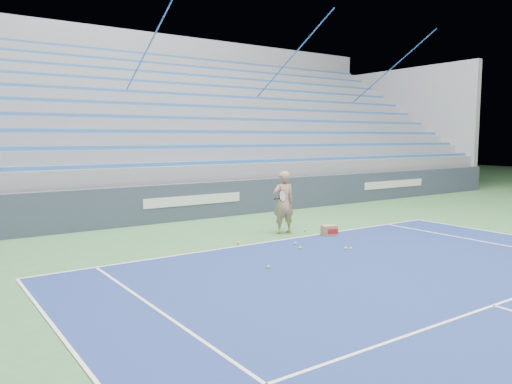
{
  "coord_description": "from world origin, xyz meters",
  "views": [
    {
      "loc": [
        -6.89,
        2.58,
        2.46
      ],
      "look_at": [
        -0.08,
        12.38,
        1.15
      ],
      "focal_mm": 35.0,
      "sensor_mm": 36.0,
      "label": 1
    }
  ],
  "objects": [
    {
      "name": "sponsor_barrier",
      "position": [
        0.0,
        15.88,
        0.55
      ],
      "size": [
        30.0,
        0.32,
        1.1
      ],
      "color": "#353D50",
      "rests_on": "ground"
    },
    {
      "name": "bleachers",
      "position": [
        0.0,
        21.6,
        2.36
      ],
      "size": [
        31.0,
        9.15,
        7.3
      ],
      "color": "gray",
      "rests_on": "ground"
    },
    {
      "name": "tennis_player",
      "position": [
        0.9,
        12.56,
        0.8
      ],
      "size": [
        0.92,
        0.85,
        1.6
      ],
      "color": "tan",
      "rests_on": "ground"
    },
    {
      "name": "ball_box",
      "position": [
        1.65,
        11.65,
        0.13
      ],
      "size": [
        0.42,
        0.37,
        0.27
      ],
      "color": "#A0734D",
      "rests_on": "ground"
    },
    {
      "name": "tennis_ball_0",
      "position": [
        2.17,
        12.33,
        0.03
      ],
      "size": [
        0.07,
        0.07,
        0.07
      ],
      "primitive_type": "sphere",
      "color": "#B0E22E",
      "rests_on": "ground"
    },
    {
      "name": "tennis_ball_1",
      "position": [
        -0.77,
        12.11,
        0.03
      ],
      "size": [
        0.07,
        0.07,
        0.07
      ],
      "primitive_type": "sphere",
      "color": "#B0E22E",
      "rests_on": "ground"
    },
    {
      "name": "tennis_ball_2",
      "position": [
        -1.47,
        9.97,
        0.03
      ],
      "size": [
        0.07,
        0.07,
        0.07
      ],
      "primitive_type": "sphere",
      "color": "#B0E22E",
      "rests_on": "ground"
    },
    {
      "name": "tennis_ball_3",
      "position": [
        0.07,
        10.88,
        0.03
      ],
      "size": [
        0.07,
        0.07,
        0.07
      ],
      "primitive_type": "sphere",
      "color": "#B0E22E",
      "rests_on": "ground"
    },
    {
      "name": "tennis_ball_4",
      "position": [
        0.27,
        11.31,
        0.03
      ],
      "size": [
        0.07,
        0.07,
        0.07
      ],
      "primitive_type": "sphere",
      "color": "#B0E22E",
      "rests_on": "ground"
    },
    {
      "name": "tennis_ball_5",
      "position": [
        1.55,
        12.47,
        0.03
      ],
      "size": [
        0.07,
        0.07,
        0.07
      ],
      "primitive_type": "sphere",
      "color": "#B0E22E",
      "rests_on": "ground"
    },
    {
      "name": "tennis_ball_6",
      "position": [
        0.86,
        10.27,
        0.03
      ],
      "size": [
        0.07,
        0.07,
        0.07
      ],
      "primitive_type": "sphere",
      "color": "#B0E22E",
      "rests_on": "ground"
    },
    {
      "name": "tennis_ball_7",
      "position": [
        0.93,
        10.2,
        0.03
      ],
      "size": [
        0.07,
        0.07,
        0.07
      ],
      "primitive_type": "sphere",
      "color": "#B0E22E",
      "rests_on": "ground"
    }
  ]
}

